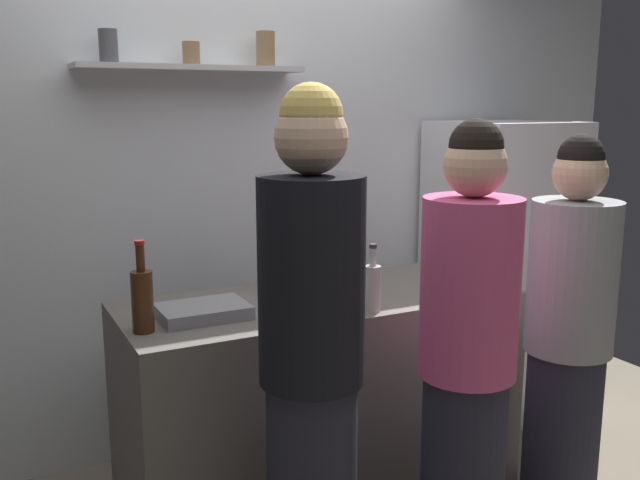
{
  "coord_description": "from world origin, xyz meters",
  "views": [
    {
      "loc": [
        -1.24,
        -2.07,
        1.73
      ],
      "look_at": [
        0.07,
        0.5,
        1.15
      ],
      "focal_mm": 39.34,
      "sensor_mm": 36.0,
      "label": 1
    }
  ],
  "objects_px": {
    "wine_bottle_green_glass": "(356,266)",
    "baking_pan": "(203,311)",
    "utensil_holder": "(341,274)",
    "water_bottle_plastic": "(274,264)",
    "refrigerator": "(500,269)",
    "wine_bottle_amber_glass": "(142,298)",
    "person_blonde": "(312,365)",
    "person_pink_top": "(467,363)",
    "wine_bottle_pale_glass": "(372,286)",
    "person_grey_hoodie": "(568,342)"
  },
  "relations": [
    {
      "from": "utensil_holder",
      "to": "person_pink_top",
      "type": "height_order",
      "value": "person_pink_top"
    },
    {
      "from": "baking_pan",
      "to": "wine_bottle_amber_glass",
      "type": "height_order",
      "value": "wine_bottle_amber_glass"
    },
    {
      "from": "person_blonde",
      "to": "water_bottle_plastic",
      "type": "bearing_deg",
      "value": 18.09
    },
    {
      "from": "utensil_holder",
      "to": "person_pink_top",
      "type": "distance_m",
      "value": 0.89
    },
    {
      "from": "wine_bottle_green_glass",
      "to": "water_bottle_plastic",
      "type": "distance_m",
      "value": 0.37
    },
    {
      "from": "wine_bottle_amber_glass",
      "to": "person_pink_top",
      "type": "height_order",
      "value": "person_pink_top"
    },
    {
      "from": "wine_bottle_green_glass",
      "to": "wine_bottle_pale_glass",
      "type": "bearing_deg",
      "value": -105.81
    },
    {
      "from": "baking_pan",
      "to": "utensil_holder",
      "type": "distance_m",
      "value": 0.73
    },
    {
      "from": "baking_pan",
      "to": "wine_bottle_amber_glass",
      "type": "bearing_deg",
      "value": -164.03
    },
    {
      "from": "person_grey_hoodie",
      "to": "wine_bottle_pale_glass",
      "type": "bearing_deg",
      "value": -62.12
    },
    {
      "from": "wine_bottle_green_glass",
      "to": "water_bottle_plastic",
      "type": "xyz_separation_m",
      "value": [
        -0.28,
        0.24,
        -0.01
      ]
    },
    {
      "from": "wine_bottle_green_glass",
      "to": "person_pink_top",
      "type": "xyz_separation_m",
      "value": [
        0.03,
        -0.72,
        -0.2
      ]
    },
    {
      "from": "person_blonde",
      "to": "baking_pan",
      "type": "bearing_deg",
      "value": 48.94
    },
    {
      "from": "wine_bottle_green_glass",
      "to": "baking_pan",
      "type": "bearing_deg",
      "value": -177.95
    },
    {
      "from": "refrigerator",
      "to": "person_grey_hoodie",
      "type": "height_order",
      "value": "refrigerator"
    },
    {
      "from": "person_blonde",
      "to": "refrigerator",
      "type": "bearing_deg",
      "value": -24.9
    },
    {
      "from": "person_blonde",
      "to": "person_pink_top",
      "type": "xyz_separation_m",
      "value": [
        0.56,
        -0.08,
        -0.07
      ]
    },
    {
      "from": "baking_pan",
      "to": "wine_bottle_pale_glass",
      "type": "relative_size",
      "value": 1.24
    },
    {
      "from": "wine_bottle_amber_glass",
      "to": "wine_bottle_pale_glass",
      "type": "relative_size",
      "value": 1.24
    },
    {
      "from": "refrigerator",
      "to": "wine_bottle_green_glass",
      "type": "relative_size",
      "value": 4.87
    },
    {
      "from": "person_grey_hoodie",
      "to": "wine_bottle_green_glass",
      "type": "bearing_deg",
      "value": -79.06
    },
    {
      "from": "wine_bottle_amber_glass",
      "to": "water_bottle_plastic",
      "type": "xyz_separation_m",
      "value": [
        0.66,
        0.33,
        -0.01
      ]
    },
    {
      "from": "wine_bottle_green_glass",
      "to": "person_blonde",
      "type": "xyz_separation_m",
      "value": [
        -0.53,
        -0.64,
        -0.13
      ]
    },
    {
      "from": "utensil_holder",
      "to": "person_blonde",
      "type": "xyz_separation_m",
      "value": [
        -0.54,
        -0.8,
        -0.07
      ]
    },
    {
      "from": "baking_pan",
      "to": "water_bottle_plastic",
      "type": "distance_m",
      "value": 0.5
    },
    {
      "from": "refrigerator",
      "to": "baking_pan",
      "type": "xyz_separation_m",
      "value": [
        -1.83,
        -0.4,
        0.12
      ]
    },
    {
      "from": "person_pink_top",
      "to": "wine_bottle_pale_glass",
      "type": "bearing_deg",
      "value": -143.81
    },
    {
      "from": "utensil_holder",
      "to": "water_bottle_plastic",
      "type": "relative_size",
      "value": 0.88
    },
    {
      "from": "person_pink_top",
      "to": "wine_bottle_green_glass",
      "type": "bearing_deg",
      "value": -153.89
    },
    {
      "from": "refrigerator",
      "to": "water_bottle_plastic",
      "type": "distance_m",
      "value": 1.44
    },
    {
      "from": "baking_pan",
      "to": "person_pink_top",
      "type": "bearing_deg",
      "value": -43.63
    },
    {
      "from": "utensil_holder",
      "to": "person_blonde",
      "type": "relative_size",
      "value": 0.12
    },
    {
      "from": "utensil_holder",
      "to": "water_bottle_plastic",
      "type": "bearing_deg",
      "value": 164.12
    },
    {
      "from": "baking_pan",
      "to": "refrigerator",
      "type": "bearing_deg",
      "value": 12.18
    },
    {
      "from": "utensil_holder",
      "to": "wine_bottle_green_glass",
      "type": "relative_size",
      "value": 0.65
    },
    {
      "from": "baking_pan",
      "to": "utensil_holder",
      "type": "height_order",
      "value": "utensil_holder"
    },
    {
      "from": "wine_bottle_amber_glass",
      "to": "person_blonde",
      "type": "xyz_separation_m",
      "value": [
        0.41,
        -0.54,
        -0.14
      ]
    },
    {
      "from": "refrigerator",
      "to": "baking_pan",
      "type": "relative_size",
      "value": 4.77
    },
    {
      "from": "refrigerator",
      "to": "baking_pan",
      "type": "distance_m",
      "value": 1.88
    },
    {
      "from": "wine_bottle_pale_glass",
      "to": "person_pink_top",
      "type": "xyz_separation_m",
      "value": [
        0.11,
        -0.47,
        -0.18
      ]
    },
    {
      "from": "refrigerator",
      "to": "person_blonde",
      "type": "distance_m",
      "value": 1.95
    },
    {
      "from": "refrigerator",
      "to": "wine_bottle_pale_glass",
      "type": "xyz_separation_m",
      "value": [
        -1.21,
        -0.62,
        0.2
      ]
    },
    {
      "from": "utensil_holder",
      "to": "person_grey_hoodie",
      "type": "xyz_separation_m",
      "value": [
        0.59,
        -0.8,
        -0.17
      ]
    },
    {
      "from": "water_bottle_plastic",
      "to": "baking_pan",
      "type": "bearing_deg",
      "value": -147.52
    },
    {
      "from": "wine_bottle_green_glass",
      "to": "person_grey_hoodie",
      "type": "bearing_deg",
      "value": -47.18
    },
    {
      "from": "utensil_holder",
      "to": "person_blonde",
      "type": "distance_m",
      "value": 0.96
    },
    {
      "from": "person_blonde",
      "to": "person_pink_top",
      "type": "distance_m",
      "value": 0.57
    },
    {
      "from": "refrigerator",
      "to": "wine_bottle_amber_glass",
      "type": "relative_size",
      "value": 4.78
    },
    {
      "from": "water_bottle_plastic",
      "to": "person_blonde",
      "type": "height_order",
      "value": "person_blonde"
    },
    {
      "from": "wine_bottle_amber_glass",
      "to": "person_pink_top",
      "type": "relative_size",
      "value": 0.2
    }
  ]
}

